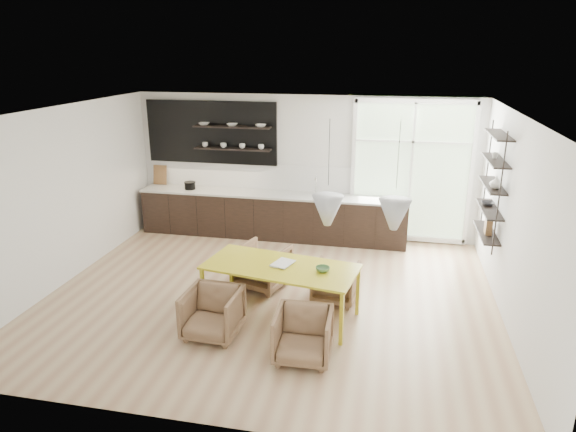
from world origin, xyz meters
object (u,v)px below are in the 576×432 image
object	(u,v)px
dining_table	(281,269)
armchair_front_right	(303,335)
armchair_back_right	(336,282)
armchair_back_left	(263,266)
wire_stool	(205,295)
armchair_front_left	(212,313)

from	to	relation	value
dining_table	armchair_front_right	bearing A→B (deg)	-53.55
dining_table	armchair_back_right	xyz separation A→B (m)	(0.73, 0.66, -0.44)
armchair_back_left	wire_stool	bearing A→B (deg)	78.44
armchair_back_right	armchair_front_right	distance (m)	1.69
armchair_front_right	wire_stool	world-z (taller)	armchair_front_right
armchair_back_left	armchair_front_right	xyz separation A→B (m)	(1.02, -1.93, -0.03)
armchair_front_left	wire_stool	size ratio (longest dim) A/B	1.58
dining_table	armchair_back_left	world-z (taller)	dining_table
armchair_front_left	armchair_front_right	size ratio (longest dim) A/B	1.03
armchair_back_left	armchair_back_right	xyz separation A→B (m)	(1.23, -0.25, -0.05)
armchair_back_left	wire_stool	distance (m)	1.23
wire_stool	armchair_front_right	bearing A→B (deg)	-27.69
armchair_front_left	armchair_front_right	distance (m)	1.34
armchair_back_right	armchair_front_left	bearing A→B (deg)	48.72
armchair_back_right	dining_table	bearing A→B (deg)	48.45
dining_table	armchair_front_left	world-z (taller)	dining_table
armchair_back_left	armchair_front_right	distance (m)	2.18
armchair_front_left	wire_stool	distance (m)	0.64
dining_table	armchair_back_right	bearing A→B (deg)	51.73
dining_table	wire_stool	distance (m)	1.21
armchair_front_left	dining_table	bearing A→B (deg)	45.18
armchair_front_right	wire_stool	bearing A→B (deg)	150.67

